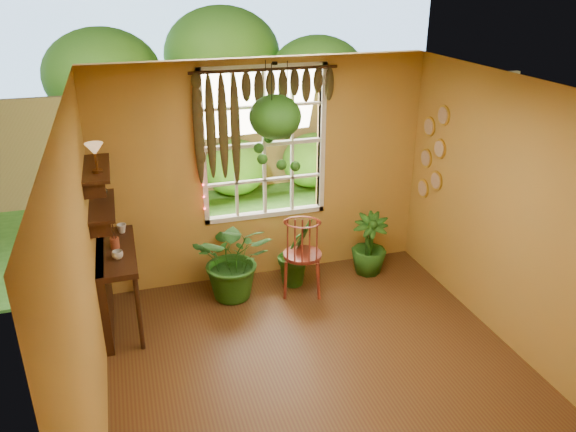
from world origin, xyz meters
name	(u,v)px	position (x,y,z in m)	size (l,w,h in m)	color
floor	(328,382)	(0.00, 0.00, 0.00)	(4.50, 4.50, 0.00)	#513417
ceiling	(338,97)	(0.00, 0.00, 2.70)	(4.50, 4.50, 0.00)	white
wall_back	(265,173)	(0.00, 2.25, 1.35)	(4.00, 4.00, 0.00)	#B98F3F
wall_left	(85,291)	(-2.00, 0.00, 1.35)	(4.50, 4.50, 0.00)	#B98F3F
wall_right	(530,227)	(2.00, 0.00, 1.35)	(4.50, 4.50, 0.00)	#B98F3F
window	(264,144)	(0.00, 2.28, 1.70)	(1.52, 0.10, 1.86)	white
valance_vine	(258,98)	(-0.08, 2.16, 2.28)	(1.70, 0.12, 1.10)	#32190D
string_lights	(201,148)	(-0.76, 2.19, 1.75)	(0.03, 0.03, 1.54)	#FF2633
wall_plates	(432,154)	(1.98, 1.79, 1.55)	(0.04, 0.32, 1.10)	beige
counter_ledge	(109,280)	(-1.91, 1.60, 0.55)	(0.40, 1.20, 0.90)	#32190D
shelf_lower	(102,206)	(-1.88, 1.60, 1.40)	(0.25, 0.90, 0.04)	#32190D
shelf_upper	(96,168)	(-1.88, 1.60, 1.80)	(0.25, 0.90, 0.04)	#32190D
backyard	(216,101)	(0.24, 6.87, 1.28)	(14.00, 10.00, 12.00)	#275518
windsor_chair	(302,265)	(0.28, 1.65, 0.36)	(0.59, 0.60, 1.23)	maroon
potted_plant_left	(235,258)	(-0.50, 1.78, 0.51)	(0.91, 0.79, 1.01)	#1B4913
potted_plant_mid	(296,252)	(0.28, 1.87, 0.43)	(0.47, 0.38, 0.86)	#1B4913
potted_plant_right	(369,244)	(1.25, 1.86, 0.40)	(0.45, 0.45, 0.80)	#1B4913
hanging_basket	(275,125)	(0.05, 1.94, 2.01)	(0.58, 0.58, 1.25)	black
cup_a	(118,255)	(-1.78, 1.37, 0.94)	(0.11, 0.11, 0.09)	silver
cup_b	(122,228)	(-1.72, 2.01, 0.95)	(0.11, 0.11, 0.10)	beige
brush_jar	(114,236)	(-1.80, 1.64, 1.04)	(0.09, 0.09, 0.35)	#97432C
shelf_vase	(101,190)	(-1.87, 1.86, 1.48)	(0.12, 0.12, 0.13)	#B2AD99
tiffany_lamp	(95,151)	(-1.86, 1.42, 2.03)	(0.17, 0.17, 0.29)	#573418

